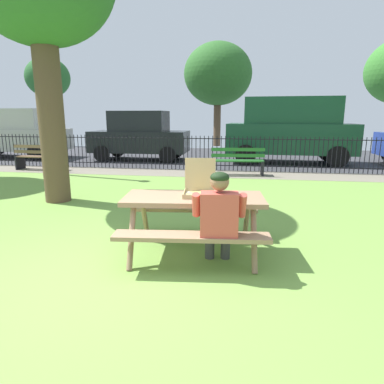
{
  "coord_description": "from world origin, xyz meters",
  "views": [
    {
      "loc": [
        1.46,
        -3.18,
        1.79
      ],
      "look_at": [
        0.76,
        1.33,
        0.75
      ],
      "focal_mm": 31.44,
      "sensor_mm": 36.0,
      "label": 1
    }
  ],
  "objects_px": {
    "park_bench_left": "(39,158)",
    "pizza_slice_on_table": "(230,195)",
    "parked_car_left": "(140,135)",
    "far_tree_midleft": "(218,74)",
    "adult_at_table": "(219,216)",
    "far_tree_left": "(48,78)",
    "park_bench_center": "(237,162)",
    "picnic_table_foreground": "(194,209)",
    "parked_car_far_left": "(13,132)",
    "parked_car_center": "(290,129)",
    "pizza_box_open": "(200,188)",
    "lamp_post_walkway": "(57,93)"
  },
  "relations": [
    {
      "from": "pizza_slice_on_table",
      "to": "far_tree_midleft",
      "type": "relative_size",
      "value": 0.05
    },
    {
      "from": "park_bench_left",
      "to": "pizza_box_open",
      "type": "bearing_deg",
      "value": -44.01
    },
    {
      "from": "picnic_table_foreground",
      "to": "adult_at_table",
      "type": "bearing_deg",
      "value": -52.3
    },
    {
      "from": "picnic_table_foreground",
      "to": "pizza_box_open",
      "type": "relative_size",
      "value": 4.1
    },
    {
      "from": "adult_at_table",
      "to": "lamp_post_walkway",
      "type": "xyz_separation_m",
      "value": [
        -5.22,
        5.82,
        1.78
      ]
    },
    {
      "from": "park_bench_center",
      "to": "picnic_table_foreground",
      "type": "bearing_deg",
      "value": -94.0
    },
    {
      "from": "far_tree_midleft",
      "to": "adult_at_table",
      "type": "bearing_deg",
      "value": -85.22
    },
    {
      "from": "pizza_slice_on_table",
      "to": "parked_car_left",
      "type": "xyz_separation_m",
      "value": [
        -4.09,
        9.16,
        0.23
      ]
    },
    {
      "from": "lamp_post_walkway",
      "to": "parked_car_far_left",
      "type": "relative_size",
      "value": 0.86
    },
    {
      "from": "parked_car_far_left",
      "to": "parked_car_center",
      "type": "distance_m",
      "value": 11.66
    },
    {
      "from": "park_bench_left",
      "to": "pizza_slice_on_table",
      "type": "bearing_deg",
      "value": -42.27
    },
    {
      "from": "lamp_post_walkway",
      "to": "adult_at_table",
      "type": "bearing_deg",
      "value": -48.09
    },
    {
      "from": "pizza_slice_on_table",
      "to": "park_bench_center",
      "type": "bearing_deg",
      "value": 90.33
    },
    {
      "from": "pizza_box_open",
      "to": "far_tree_midleft",
      "type": "bearing_deg",
      "value": 93.89
    },
    {
      "from": "park_bench_left",
      "to": "parked_car_left",
      "type": "relative_size",
      "value": 0.41
    },
    {
      "from": "parked_car_center",
      "to": "parked_car_far_left",
      "type": "bearing_deg",
      "value": 180.0
    },
    {
      "from": "parked_car_far_left",
      "to": "far_tree_midleft",
      "type": "distance_m",
      "value": 11.34
    },
    {
      "from": "adult_at_table",
      "to": "far_tree_left",
      "type": "distance_m",
      "value": 21.02
    },
    {
      "from": "pizza_slice_on_table",
      "to": "parked_car_far_left",
      "type": "xyz_separation_m",
      "value": [
        -9.8,
        9.16,
        0.32
      ]
    },
    {
      "from": "pizza_slice_on_table",
      "to": "pizza_box_open",
      "type": "bearing_deg",
      "value": 178.37
    },
    {
      "from": "far_tree_left",
      "to": "adult_at_table",
      "type": "bearing_deg",
      "value": -54.23
    },
    {
      "from": "lamp_post_walkway",
      "to": "parked_car_center",
      "type": "bearing_deg",
      "value": 28.45
    },
    {
      "from": "pizza_slice_on_table",
      "to": "adult_at_table",
      "type": "distance_m",
      "value": 0.58
    },
    {
      "from": "adult_at_table",
      "to": "pizza_slice_on_table",
      "type": "bearing_deg",
      "value": 79.56
    },
    {
      "from": "park_bench_center",
      "to": "parked_car_far_left",
      "type": "bearing_deg",
      "value": 162.31
    },
    {
      "from": "parked_car_far_left",
      "to": "parked_car_left",
      "type": "distance_m",
      "value": 5.71
    },
    {
      "from": "far_tree_left",
      "to": "picnic_table_foreground",
      "type": "bearing_deg",
      "value": -54.29
    },
    {
      "from": "park_bench_left",
      "to": "parked_car_left",
      "type": "xyz_separation_m",
      "value": [
        2.56,
        3.11,
        0.59
      ]
    },
    {
      "from": "adult_at_table",
      "to": "parked_car_left",
      "type": "bearing_deg",
      "value": 112.3
    },
    {
      "from": "picnic_table_foreground",
      "to": "park_bench_center",
      "type": "height_order",
      "value": "park_bench_center"
    },
    {
      "from": "parked_car_far_left",
      "to": "adult_at_table",
      "type": "bearing_deg",
      "value": -45.06
    },
    {
      "from": "parked_car_center",
      "to": "far_tree_left",
      "type": "distance_m",
      "value": 16.02
    },
    {
      "from": "far_tree_left",
      "to": "park_bench_left",
      "type": "bearing_deg",
      "value": -61.39
    },
    {
      "from": "adult_at_table",
      "to": "picnic_table_foreground",
      "type": "bearing_deg",
      "value": 127.7
    },
    {
      "from": "park_bench_center",
      "to": "far_tree_left",
      "type": "xyz_separation_m",
      "value": [
        -12.19,
        10.23,
        3.66
      ]
    },
    {
      "from": "park_bench_left",
      "to": "far_tree_midleft",
      "type": "relative_size",
      "value": 0.27
    },
    {
      "from": "lamp_post_walkway",
      "to": "parked_car_far_left",
      "type": "bearing_deg",
      "value": 138.94
    },
    {
      "from": "far_tree_left",
      "to": "pizza_slice_on_table",
      "type": "bearing_deg",
      "value": -53.08
    },
    {
      "from": "parked_car_far_left",
      "to": "parked_car_center",
      "type": "bearing_deg",
      "value": -0.0
    },
    {
      "from": "lamp_post_walkway",
      "to": "parked_car_far_left",
      "type": "xyz_separation_m",
      "value": [
        -4.47,
        3.9,
        -1.34
      ]
    },
    {
      "from": "parked_car_left",
      "to": "far_tree_midleft",
      "type": "height_order",
      "value": "far_tree_midleft"
    },
    {
      "from": "park_bench_left",
      "to": "lamp_post_walkway",
      "type": "distance_m",
      "value": 2.54
    },
    {
      "from": "pizza_slice_on_table",
      "to": "park_bench_left",
      "type": "height_order",
      "value": "park_bench_left"
    },
    {
      "from": "pizza_slice_on_table",
      "to": "park_bench_left",
      "type": "distance_m",
      "value": 8.99
    },
    {
      "from": "parked_car_center",
      "to": "far_tree_midleft",
      "type": "height_order",
      "value": "far_tree_midleft"
    },
    {
      "from": "far_tree_left",
      "to": "far_tree_midleft",
      "type": "bearing_deg",
      "value": 0.0
    },
    {
      "from": "pizza_box_open",
      "to": "pizza_slice_on_table",
      "type": "relative_size",
      "value": 1.75
    },
    {
      "from": "far_tree_midleft",
      "to": "pizza_slice_on_table",
      "type": "bearing_deg",
      "value": -84.7
    },
    {
      "from": "picnic_table_foreground",
      "to": "park_bench_left",
      "type": "height_order",
      "value": "park_bench_left"
    },
    {
      "from": "picnic_table_foreground",
      "to": "pizza_box_open",
      "type": "xyz_separation_m",
      "value": [
        0.06,
        0.1,
        0.26
      ]
    }
  ]
}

